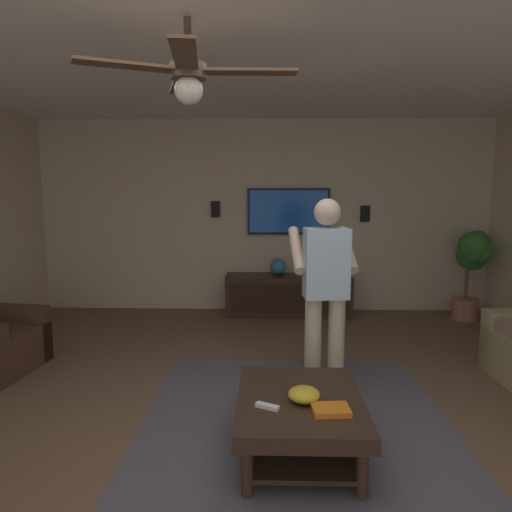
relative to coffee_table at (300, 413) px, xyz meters
name	(u,v)px	position (x,y,z in m)	size (l,w,h in m)	color
ground_plane	(258,447)	(0.09, 0.27, -0.30)	(8.64, 8.64, 0.00)	brown
wall_back_tv	(264,216)	(3.74, 0.27, 1.03)	(0.10, 6.44, 2.66)	#C6B299
ceiling_slab	(258,18)	(0.09, 0.27, 2.41)	(7.40, 6.44, 0.10)	white
area_rug	(297,438)	(0.20, 0.00, -0.29)	(2.95, 2.27, 0.01)	#514C56
coffee_table	(300,413)	(0.00, 0.00, 0.00)	(1.00, 0.80, 0.40)	#332116
media_console	(288,295)	(3.40, -0.07, -0.02)	(0.45, 1.70, 0.55)	#332116
tv	(288,211)	(3.65, -0.07, 1.11)	(0.05, 1.13, 0.64)	black
person_standing	(325,284)	(1.00, -0.27, 0.64)	(0.57, 0.57, 1.64)	#C6B793
potted_plant_tall	(473,258)	(3.21, -2.45, 0.53)	(0.57, 0.46, 1.18)	#9E6B4C
bowl	(304,394)	(-0.06, -0.02, 0.15)	(0.20, 0.20, 0.09)	gold
remote_white	(267,406)	(-0.16, 0.21, 0.12)	(0.15, 0.04, 0.02)	white
book	(331,410)	(-0.20, -0.17, 0.12)	(0.22, 0.16, 0.04)	orange
vase_round	(278,267)	(3.45, 0.07, 0.36)	(0.22, 0.22, 0.22)	teal
wall_speaker_left	(365,214)	(3.66, -1.13, 1.08)	(0.06, 0.12, 0.22)	black
wall_speaker_right	(215,209)	(3.66, 0.94, 1.14)	(0.06, 0.12, 0.22)	black
ceiling_fan	(188,76)	(-0.16, 0.65, 2.03)	(1.20, 1.17, 0.46)	#4C3828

